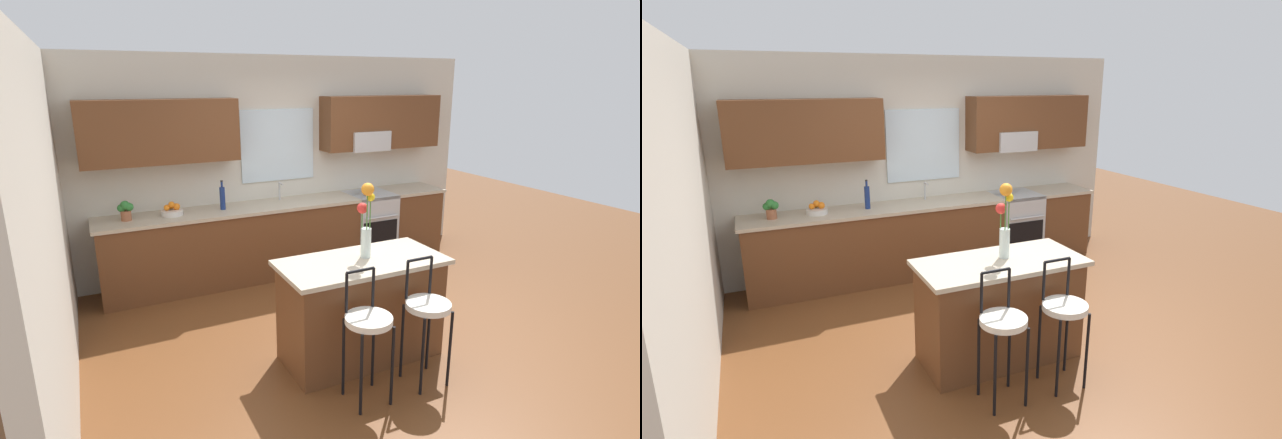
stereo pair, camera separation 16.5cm
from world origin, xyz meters
The scene contains 13 objects.
ground_plane centered at (0.00, 0.00, 0.00)m, with size 14.00×14.00×0.00m, color brown.
wall_left centered at (-2.56, 0.30, 1.35)m, with size 0.12×4.60×2.70m, color beige.
back_wall_assembly centered at (0.02, 1.99, 1.51)m, with size 5.60×0.50×2.70m.
counter_run centered at (0.00, 1.70, 0.47)m, with size 4.56×0.64×0.92m.
sink_faucet centered at (-0.04, 1.84, 1.06)m, with size 0.02×0.13×0.23m.
oven_range centered at (1.20, 1.68, 0.46)m, with size 0.60×0.64×0.92m.
kitchen_island centered at (-0.21, -0.48, 0.46)m, with size 1.44×0.69×0.92m.
bar_stool_near centered at (-0.49, -1.04, 0.64)m, with size 0.36×0.36×1.04m.
bar_stool_middle centered at (0.06, -1.04, 0.64)m, with size 0.36×0.36×1.04m.
flower_vase centered at (-0.15, -0.44, 1.27)m, with size 0.14×0.17×0.66m.
fruit_bowl_oranges centered at (-1.41, 1.70, 0.97)m, with size 0.24×0.24×0.16m.
bottle_olive_oil centered at (-0.83, 1.70, 1.06)m, with size 0.06×0.06×0.35m.
potted_plant_small centered at (-1.90, 1.70, 1.04)m, with size 0.17×0.11×0.22m.
Camera 2 is at (-2.10, -3.89, 2.40)m, focal length 27.26 mm.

